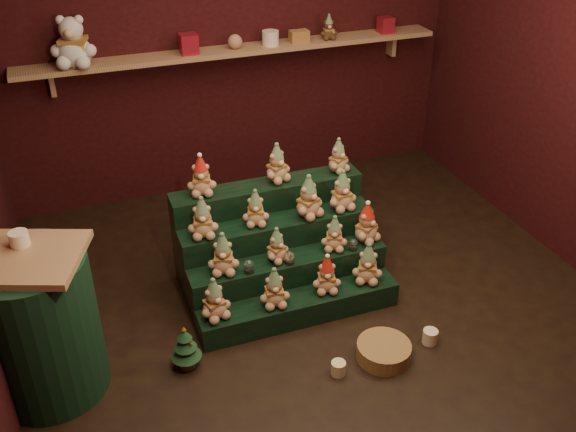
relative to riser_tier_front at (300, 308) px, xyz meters
name	(u,v)px	position (x,y,z in m)	size (l,w,h in m)	color
ground	(320,306)	(0.18, 0.08, -0.09)	(4.00, 4.00, 0.00)	black
back_wall	(231,33)	(0.18, 2.13, 1.31)	(4.00, 0.10, 2.80)	black
front_wall	(566,344)	(0.18, -1.97, 1.31)	(4.00, 0.10, 2.80)	black
back_shelf	(237,51)	(0.18, 1.95, 1.20)	(3.60, 0.26, 0.24)	#AB8055
riser_tier_front	(300,308)	(0.00, 0.00, 0.00)	(1.40, 0.22, 0.18)	black
riser_tier_midfront	(288,279)	(0.00, 0.22, 0.09)	(1.40, 0.22, 0.36)	black
riser_tier_midback	(278,252)	(0.00, 0.44, 0.18)	(1.40, 0.22, 0.54)	black
riser_tier_back	(268,226)	(0.00, 0.66, 0.27)	(1.40, 0.22, 0.72)	black
teddy_0	(214,299)	(-0.58, 0.01, 0.24)	(0.21, 0.19, 0.29)	tan
teddy_1	(274,287)	(-0.18, -0.01, 0.23)	(0.20, 0.18, 0.28)	tan
teddy_2	(327,274)	(0.20, 0.01, 0.23)	(0.19, 0.18, 0.27)	tan
teddy_3	(368,263)	(0.51, 0.02, 0.24)	(0.21, 0.19, 0.29)	tan
teddy_4	(223,254)	(-0.46, 0.22, 0.42)	(0.21, 0.19, 0.29)	tan
teddy_5	(277,245)	(-0.08, 0.23, 0.39)	(0.18, 0.16, 0.25)	tan
teddy_6	(334,233)	(0.34, 0.22, 0.40)	(0.18, 0.16, 0.26)	tan
teddy_7	(367,223)	(0.59, 0.24, 0.42)	(0.21, 0.19, 0.30)	tan
teddy_8	(202,218)	(-0.53, 0.42, 0.59)	(0.21, 0.18, 0.29)	tan
teddy_9	(256,208)	(-0.16, 0.44, 0.58)	(0.18, 0.17, 0.26)	tan
teddy_10	(308,197)	(0.22, 0.42, 0.61)	(0.22, 0.20, 0.31)	tan
teddy_11	(342,191)	(0.49, 0.43, 0.60)	(0.21, 0.19, 0.30)	tan
teddy_12	(201,176)	(-0.47, 0.68, 0.77)	(0.20, 0.18, 0.28)	tan
teddy_13	(277,163)	(0.08, 0.68, 0.77)	(0.20, 0.18, 0.28)	tan
teddy_14	(338,156)	(0.55, 0.66, 0.76)	(0.18, 0.16, 0.25)	tan
snow_globe_a	(249,266)	(-0.30, 0.16, 0.32)	(0.07, 0.07, 0.09)	black
snow_globe_b	(290,258)	(-0.01, 0.16, 0.32)	(0.07, 0.07, 0.09)	black
snow_globe_c	(353,244)	(0.46, 0.16, 0.31)	(0.06, 0.06, 0.09)	black
side_table	(39,325)	(-1.62, -0.05, 0.38)	(0.77, 0.71, 0.95)	#AB8055
table_ornament	(19,239)	(-1.62, 0.05, 0.91)	(0.10, 0.10, 0.08)	beige
mini_christmas_tree	(186,347)	(-0.83, -0.18, 0.07)	(0.19, 0.19, 0.32)	#4C331B
mug_left	(338,368)	(0.03, -0.57, -0.04)	(0.09, 0.09, 0.09)	beige
mug_right	(430,337)	(0.71, -0.52, -0.04)	(0.10, 0.10, 0.10)	beige
wicker_basket	(384,351)	(0.36, -0.54, -0.04)	(0.35, 0.35, 0.11)	olive
white_bear	(72,35)	(-1.11, 1.92, 1.47)	(0.35, 0.31, 0.48)	silver
brown_bear	(329,27)	(1.00, 1.92, 1.33)	(0.15, 0.13, 0.21)	#452417
gift_tin_red_a	(189,44)	(-0.22, 1.93, 1.31)	(0.14, 0.14, 0.16)	maroon
gift_tin_cream	(270,38)	(0.47, 1.93, 1.29)	(0.14, 0.14, 0.12)	beige
gift_tin_red_b	(386,25)	(1.56, 1.93, 1.30)	(0.12, 0.12, 0.14)	maroon
shelf_plush_ball	(235,42)	(0.16, 1.93, 1.29)	(0.12, 0.12, 0.12)	tan
scarf_gift_box	(299,36)	(0.73, 1.93, 1.28)	(0.16, 0.10, 0.10)	#D15C1D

